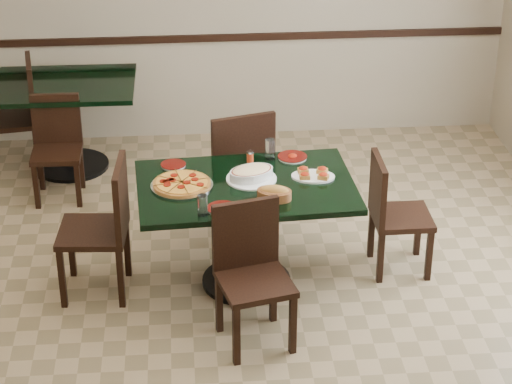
{
  "coord_description": "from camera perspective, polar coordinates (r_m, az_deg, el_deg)",
  "views": [
    {
      "loc": [
        -0.29,
        -5.39,
        3.71
      ],
      "look_at": [
        0.14,
        0.0,
        0.85
      ],
      "focal_mm": 70.0,
      "sensor_mm": 36.0,
      "label": 1
    }
  ],
  "objects": [
    {
      "name": "side_plate_far_l",
      "position": [
        6.68,
        -4.75,
        1.55
      ],
      "size": [
        0.17,
        0.17,
        0.02
      ],
      "rotation": [
        0.0,
        0.0,
        -0.16
      ],
      "color": "silver",
      "rests_on": "main_table"
    },
    {
      "name": "chair_right",
      "position": [
        6.78,
        7.73,
        -0.98
      ],
      "size": [
        0.39,
        0.39,
        0.84
      ],
      "rotation": [
        0.0,
        0.0,
        1.57
      ],
      "color": "black",
      "rests_on": "floor"
    },
    {
      "name": "back_chair_near",
      "position": [
        7.87,
        -11.31,
        2.81
      ],
      "size": [
        0.38,
        0.38,
        0.81
      ],
      "rotation": [
        0.0,
        0.0,
        -0.0
      ],
      "color": "black",
      "rests_on": "floor"
    },
    {
      "name": "chair_left",
      "position": [
        6.52,
        -8.6,
        -1.69
      ],
      "size": [
        0.47,
        0.47,
        0.94
      ],
      "rotation": [
        0.0,
        0.0,
        -1.65
      ],
      "color": "black",
      "rests_on": "floor"
    },
    {
      "name": "lasagna_casserole",
      "position": [
        6.46,
        -0.27,
        1.07
      ],
      "size": [
        0.35,
        0.33,
        0.09
      ],
      "rotation": [
        0.0,
        0.0,
        0.37
      ],
      "color": "silver",
      "rests_on": "main_table"
    },
    {
      "name": "napkin_setting",
      "position": [
        6.1,
        -1.05,
        -1.1
      ],
      "size": [
        0.19,
        0.19,
        0.01
      ],
      "rotation": [
        0.0,
        0.0,
        0.55
      ],
      "color": "white",
      "rests_on": "main_table"
    },
    {
      "name": "side_plate_near",
      "position": [
        6.13,
        -1.94,
        -0.95
      ],
      "size": [
        0.19,
        0.19,
        0.02
      ],
      "rotation": [
        0.0,
        0.0,
        0.06
      ],
      "color": "silver",
      "rests_on": "main_table"
    },
    {
      "name": "chair_far",
      "position": [
        7.11,
        -1.02,
        1.54
      ],
      "size": [
        0.56,
        0.56,
        0.99
      ],
      "rotation": [
        0.0,
        0.0,
        3.41
      ],
      "color": "black",
      "rests_on": "floor"
    },
    {
      "name": "water_glass_a",
      "position": [
        6.73,
        0.81,
        2.47
      ],
      "size": [
        0.07,
        0.07,
        0.14
      ],
      "primitive_type": "cylinder",
      "color": "silver",
      "rests_on": "main_table"
    },
    {
      "name": "water_glass_b",
      "position": [
        6.04,
        -3.07,
        -0.76
      ],
      "size": [
        0.06,
        0.06,
        0.13
      ],
      "primitive_type": "cylinder",
      "color": "silver",
      "rests_on": "main_table"
    },
    {
      "name": "bread_basket",
      "position": [
        6.23,
        1.05,
        -0.06
      ],
      "size": [
        0.25,
        0.21,
        0.09
      ],
      "rotation": [
        0.0,
        0.0,
        -0.28
      ],
      "color": "brown",
      "rests_on": "main_table"
    },
    {
      "name": "side_plate_far_r",
      "position": [
        6.77,
        2.09,
        2.02
      ],
      "size": [
        0.2,
        0.2,
        0.03
      ],
      "rotation": [
        0.0,
        0.0,
        0.1
      ],
      "color": "silver",
      "rests_on": "main_table"
    },
    {
      "name": "main_table",
      "position": [
        6.51,
        -0.58,
        -0.97
      ],
      "size": [
        1.45,
        0.98,
        0.75
      ],
      "rotation": [
        0.0,
        0.0,
        0.06
      ],
      "color": "black",
      "rests_on": "floor"
    },
    {
      "name": "pepperoni_pizza",
      "position": [
        6.41,
        -4.27,
        0.47
      ],
      "size": [
        0.4,
        0.4,
        0.04
      ],
      "rotation": [
        0.0,
        0.0,
        0.22
      ],
      "color": "silver",
      "rests_on": "main_table"
    },
    {
      "name": "back_table",
      "position": [
        8.26,
        -10.78,
        4.68
      ],
      "size": [
        1.13,
        0.83,
        0.75
      ],
      "rotation": [
        0.0,
        0.0,
        -0.01
      ],
      "color": "black",
      "rests_on": "floor"
    },
    {
      "name": "back_chair_left",
      "position": [
        8.3,
        -13.38,
        4.59
      ],
      "size": [
        0.51,
        0.51,
        0.95
      ],
      "rotation": [
        0.0,
        0.0,
        -1.42
      ],
      "color": "black",
      "rests_on": "floor"
    },
    {
      "name": "bruschetta_platter",
      "position": [
        6.51,
        3.28,
        1.02
      ],
      "size": [
        0.31,
        0.24,
        0.05
      ],
      "rotation": [
        0.0,
        0.0,
        -0.15
      ],
      "color": "silver",
      "rests_on": "main_table"
    },
    {
      "name": "room_shell",
      "position": [
        7.67,
        5.62,
        8.4
      ],
      "size": [
        5.5,
        5.5,
        5.5
      ],
      "color": "white",
      "rests_on": "floor"
    },
    {
      "name": "pepper_shaker",
      "position": [
        6.69,
        -0.34,
        2.04
      ],
      "size": [
        0.05,
        0.05,
        0.08
      ],
      "color": "#AC3C12",
      "rests_on": "main_table"
    },
    {
      "name": "chair_near",
      "position": [
        6.04,
        -0.29,
        -4.26
      ],
      "size": [
        0.5,
        0.5,
        0.89
      ],
      "rotation": [
        0.0,
        0.0,
        0.24
      ],
      "color": "black",
      "rests_on": "floor"
    },
    {
      "name": "floor",
      "position": [
        6.55,
        -1.22,
        -6.62
      ],
      "size": [
        5.5,
        5.5,
        0.0
      ],
      "primitive_type": "plane",
      "color": "olive",
      "rests_on": "ground"
    }
  ]
}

